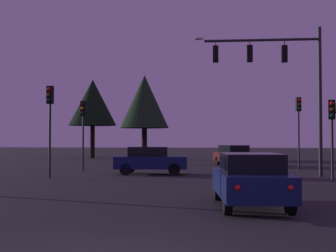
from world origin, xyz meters
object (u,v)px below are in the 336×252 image
Objects in this scene: traffic_light_corner_left at (299,119)px; car_far_lane at (234,155)px; tree_behind_sign at (93,103)px; traffic_light_median at (332,123)px; traffic_signal_mast_arm at (281,72)px; car_nearside_lane at (250,179)px; traffic_light_corner_right at (83,121)px; traffic_light_far_side at (50,113)px; car_crossing_left at (150,160)px; tree_center_horizon at (144,102)px.

traffic_light_corner_left reaches higher than car_far_lane.
traffic_light_corner_left is 0.55× the size of tree_behind_sign.
traffic_light_median is 31.92m from tree_behind_sign.
traffic_signal_mast_arm is 1.77× the size of car_nearside_lane.
car_far_lane is at bearing 135.11° from traffic_light_corner_left.
car_nearside_lane is at bearing -102.14° from traffic_signal_mast_arm.
traffic_light_corner_right is 1.14× the size of traffic_light_median.
traffic_light_corner_right is 16.82m from car_nearside_lane.
traffic_light_far_side is (-11.70, -2.45, -2.25)m from traffic_signal_mast_arm.
traffic_light_far_side is 25.99m from tree_behind_sign.
car_crossing_left is 19.79m from tree_center_horizon.
car_crossing_left is at bearing -66.92° from tree_behind_sign.
traffic_light_corner_left is at bearing 28.90° from car_crossing_left.
car_far_lane is 0.54× the size of tree_center_horizon.
car_crossing_left is 0.50× the size of tree_center_horizon.
traffic_light_median is at bearing -1.86° from traffic_light_far_side.
tree_behind_sign is at bearing 136.96° from car_far_lane.
car_nearside_lane is 37.46m from tree_behind_sign.
car_crossing_left is at bearing 175.40° from traffic_signal_mast_arm.
traffic_light_far_side is at bearing -93.38° from tree_center_horizon.
tree_center_horizon is at bearing 118.14° from traffic_signal_mast_arm.
tree_behind_sign is (-14.46, 13.51, 5.11)m from car_far_lane.
traffic_light_corner_right is 0.51× the size of tree_behind_sign.
traffic_light_far_side is at bearing -79.14° from tree_behind_sign.
traffic_light_corner_right is 0.96× the size of car_nearside_lane.
traffic_signal_mast_arm reaches higher than car_nearside_lane.
traffic_light_far_side is at bearing -128.90° from car_far_lane.
car_nearside_lane and car_far_lane have the same top height.
traffic_signal_mast_arm is at bearing 11.81° from traffic_light_far_side.
car_nearside_lane is 12.79m from car_crossing_left.
car_far_lane is (-3.97, 3.96, -2.49)m from traffic_light_corner_left.
traffic_light_median is at bearing 62.94° from car_nearside_lane.
tree_behind_sign is 7.09m from tree_center_horizon.
tree_behind_sign is at bearing 125.55° from traffic_light_median.
traffic_light_corner_right reaches higher than car_nearside_lane.
tree_center_horizon is (-3.37, 18.89, 4.85)m from car_crossing_left.
tree_center_horizon is (-8.30, 10.02, 4.85)m from car_far_lane.
traffic_light_corner_left reaches higher than car_nearside_lane.
car_crossing_left is 10.15m from car_far_lane.
traffic_light_median is at bearing -89.82° from traffic_light_corner_left.
tree_behind_sign is (-4.87, 25.39, 2.64)m from traffic_light_far_side.
traffic_light_corner_left is 15.71m from traffic_light_far_side.
traffic_light_median reaches higher than car_crossing_left.
traffic_light_corner_left is at bearing -48.72° from tree_center_horizon.
car_far_lane is (-2.11, 9.44, -4.71)m from traffic_signal_mast_arm.
tree_behind_sign reaches higher than traffic_light_corner_left.
car_nearside_lane is (9.26, -8.92, -2.46)m from traffic_light_far_side.
traffic_light_median is 0.85× the size of car_far_lane.
traffic_signal_mast_arm is at bearing -4.60° from car_crossing_left.
traffic_light_median is 0.81× the size of traffic_light_far_side.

